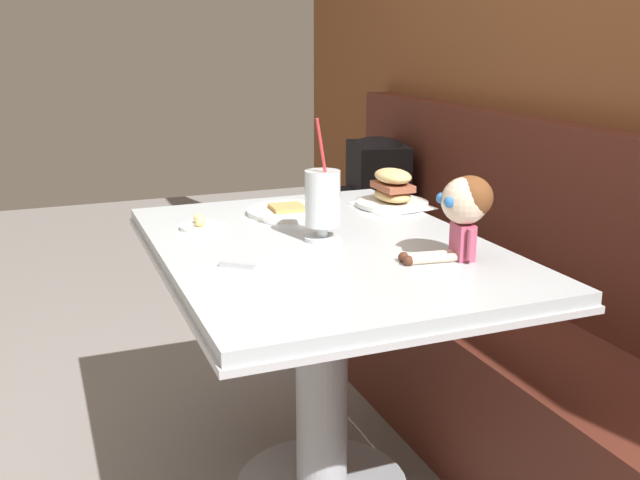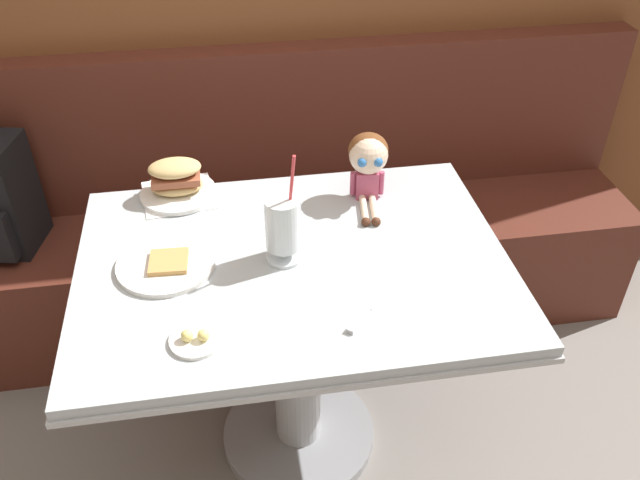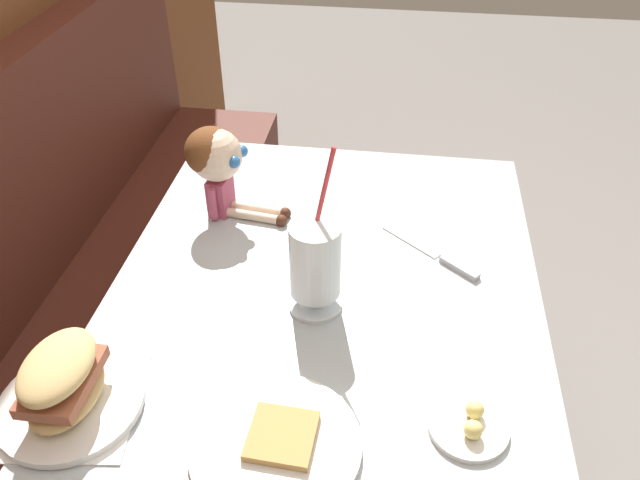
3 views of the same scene
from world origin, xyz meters
TOP-DOWN VIEW (x-y plane):
  - booth_bench at (0.00, 0.81)m, footprint 2.60×0.48m
  - diner_table at (0.00, 0.18)m, footprint 1.11×0.81m
  - toast_plate at (-0.32, 0.20)m, footprint 0.25×0.25m
  - milkshake_glass at (-0.02, 0.19)m, footprint 0.10×0.10m
  - sandwich_plate at (-0.29, 0.53)m, footprint 0.22×0.22m
  - butter_saucer at (-0.25, -0.07)m, footprint 0.12×0.12m
  - butter_knife at (0.14, -0.05)m, footprint 0.16×0.19m
  - seated_doll at (0.25, 0.43)m, footprint 0.12×0.22m

SIDE VIEW (x-z plane):
  - booth_bench at x=0.00m, z-range -0.17..0.83m
  - diner_table at x=0.00m, z-range 0.17..0.91m
  - butter_knife at x=0.14m, z-range 0.74..0.75m
  - toast_plate at x=-0.32m, z-range 0.74..0.76m
  - butter_saucer at x=-0.25m, z-range 0.73..0.77m
  - sandwich_plate at x=-0.29m, z-range 0.73..0.84m
  - milkshake_glass at x=-0.02m, z-range 0.68..1.00m
  - seated_doll at x=0.25m, z-range 0.77..0.97m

